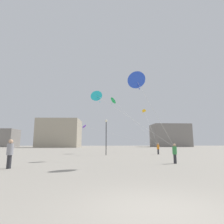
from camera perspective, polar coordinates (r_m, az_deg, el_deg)
The scene contains 12 objects.
ground_plane at distance 5.13m, azimuth 13.81°, elevation -27.12°, with size 300.00×300.00×0.00m, color #9E9689.
person_in_orange at distance 29.28m, azimuth 13.85°, elevation -10.62°, with size 0.36×0.36×1.67m.
person_in_grey at distance 13.99m, azimuth -28.64°, elevation -10.73°, with size 0.40×0.40×1.85m.
person_in_green at distance 16.24m, azimuth 18.54°, elevation -11.61°, with size 0.34×0.34×1.58m.
kite_amber_diamond at distance 39.75m, azimuth 9.74°, elevation 0.23°, with size 0.92×10.71×7.46m.
kite_cobalt_diamond at distance 14.63m, azimuth 7.41°, elevation 9.68°, with size 4.05×2.10×5.68m.
kite_emerald_diamond at distance 33.44m, azimuth 0.53°, elevation 3.52°, with size 6.99×5.31×8.48m.
kite_cyan_diamond at distance 19.57m, azimuth -4.69°, elevation 4.95°, with size 7.18×4.53×5.70m.
kite_violet_delta at distance 40.76m, azimuth -7.92°, elevation -4.54°, with size 12.72×13.66×4.31m.
building_centre_hall at distance 85.12m, azimuth -15.62°, elevation -6.29°, with size 17.79×14.33×11.96m.
building_right_hall at distance 102.84m, azimuth 17.27°, elevation -6.85°, with size 18.63×11.89×11.53m.
lamppost_east at distance 26.74m, azimuth -1.80°, elevation -5.80°, with size 0.36×0.36×4.98m.
Camera 1 is at (-1.39, -4.69, 1.57)m, focal length 30.05 mm.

